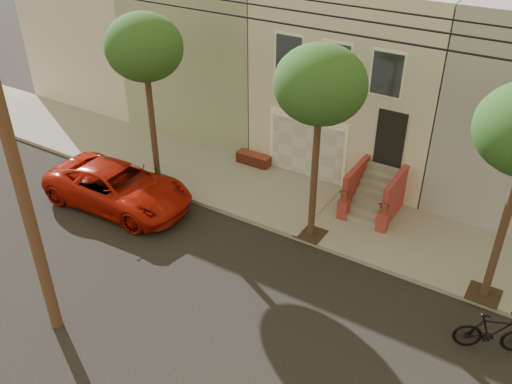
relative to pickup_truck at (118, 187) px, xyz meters
The scene contains 7 objects.
ground 6.10m from the pickup_truck, 19.76° to the right, with size 90.00×90.00×0.00m, color black.
sidewalk 6.62m from the pickup_truck, 30.13° to the left, with size 40.00×3.70×0.15m, color gray.
house_row 11.15m from the pickup_truck, 58.08° to the left, with size 33.10×11.70×7.00m.
tree_left 4.87m from the pickup_truck, 84.02° to the left, with size 2.70×2.57×6.30m.
tree_mid 8.28m from the pickup_truck, 15.48° to the left, with size 2.70×2.57×6.30m.
pickup_truck is the anchor object (origin of this frame).
motorcycle 12.74m from the pickup_truck, ahead, with size 0.54×1.91×1.15m, color black.
Camera 1 is at (7.18, -9.42, 10.86)m, focal length 38.56 mm.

